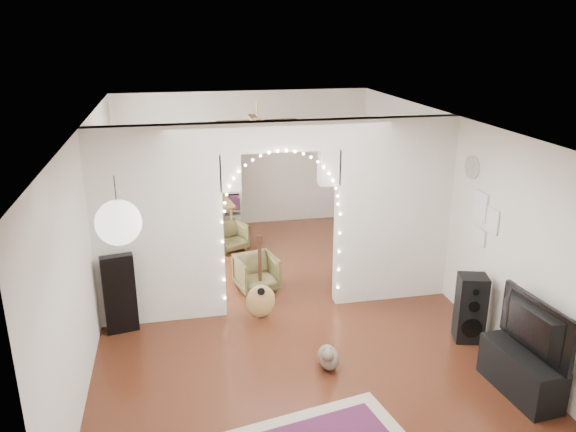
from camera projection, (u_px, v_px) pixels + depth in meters
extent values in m
plane|color=black|center=(281.00, 306.00, 8.17)|extent=(7.50, 7.50, 0.00)
cube|color=white|center=(280.00, 121.00, 7.31)|extent=(5.00, 7.50, 0.02)
cube|color=silver|center=(244.00, 159.00, 11.22)|extent=(5.00, 0.02, 2.70)
cube|color=silver|center=(375.00, 375.00, 4.26)|extent=(5.00, 0.02, 2.70)
cube|color=silver|center=(91.00, 231.00, 7.26)|extent=(0.02, 7.50, 2.70)
cube|color=silver|center=(447.00, 207.00, 8.23)|extent=(0.02, 7.50, 2.70)
cube|color=silver|center=(158.00, 227.00, 7.42)|extent=(1.70, 0.20, 2.70)
cube|color=silver|center=(393.00, 211.00, 8.06)|extent=(1.70, 0.20, 2.70)
cube|color=silver|center=(280.00, 136.00, 7.38)|extent=(1.60, 0.20, 0.40)
cube|color=white|center=(106.00, 184.00, 8.88)|extent=(0.04, 1.20, 1.40)
cylinder|color=white|center=(472.00, 167.00, 7.43)|extent=(0.03, 0.31, 0.31)
sphere|color=white|center=(118.00, 223.00, 4.86)|extent=(0.40, 0.40, 0.40)
cube|color=black|center=(120.00, 294.00, 7.34)|extent=(0.43, 0.21, 1.09)
ellipsoid|color=#B68C49|center=(260.00, 289.00, 7.72)|extent=(0.43, 0.18, 0.50)
cube|color=black|center=(260.00, 261.00, 7.58)|extent=(0.05, 0.03, 0.57)
cube|color=black|center=(259.00, 240.00, 7.48)|extent=(0.06, 0.04, 0.13)
ellipsoid|color=brown|center=(328.00, 357.00, 6.67)|extent=(0.36, 0.44, 0.27)
sphere|color=brown|center=(327.00, 355.00, 6.47)|extent=(0.20, 0.20, 0.16)
cone|color=brown|center=(324.00, 349.00, 6.44)|extent=(0.05, 0.05, 0.06)
cone|color=brown|center=(331.00, 348.00, 6.46)|extent=(0.05, 0.05, 0.06)
cylinder|color=brown|center=(329.00, 354.00, 6.89)|extent=(0.13, 0.25, 0.08)
cube|color=black|center=(470.00, 308.00, 7.17)|extent=(0.42, 0.38, 0.90)
cylinder|color=black|center=(472.00, 328.00, 7.08)|extent=(0.26, 0.09, 0.26)
cylinder|color=black|center=(474.00, 307.00, 6.99)|extent=(0.14, 0.06, 0.14)
cylinder|color=black|center=(476.00, 292.00, 6.92)|extent=(0.08, 0.04, 0.08)
cube|color=black|center=(521.00, 372.00, 6.18)|extent=(0.49, 1.03, 0.50)
imported|color=black|center=(528.00, 328.00, 6.00)|extent=(0.23, 1.08, 0.62)
cube|color=#C6B78F|center=(202.00, 192.00, 11.00)|extent=(1.58, 0.61, 1.58)
cube|color=olive|center=(199.00, 205.00, 10.41)|extent=(1.30, 0.96, 0.05)
cylinder|color=olive|center=(175.00, 233.00, 10.08)|extent=(0.05, 0.05, 0.70)
cylinder|color=olive|center=(231.00, 226.00, 10.41)|extent=(0.05, 0.05, 0.70)
cylinder|color=olive|center=(170.00, 222.00, 10.65)|extent=(0.05, 0.05, 0.70)
cylinder|color=olive|center=(223.00, 216.00, 10.98)|extent=(0.05, 0.05, 0.70)
imported|color=silver|center=(199.00, 199.00, 10.37)|extent=(0.21, 0.21, 0.19)
imported|color=brown|center=(230.00, 236.00, 10.20)|extent=(0.70, 0.70, 0.50)
imported|color=brown|center=(257.00, 273.00, 8.62)|extent=(0.70, 0.72, 0.55)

